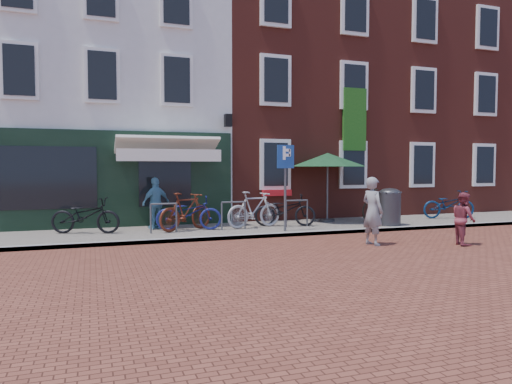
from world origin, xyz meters
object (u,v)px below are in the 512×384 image
object	(u,v)px
parking_sign	(285,172)
woman	(373,211)
parasol	(328,157)
bicycle_0	(86,216)
bicycle_4	(285,210)
cafe_person	(156,203)
boy	(464,219)
bicycle_6	(449,204)
bicycle_5	(381,204)
bicycle_3	(254,209)
bicycle_2	(189,213)
bicycle_1	(186,212)
litter_bin	(390,205)

from	to	relation	value
parking_sign	woman	distance (m)	2.85
parasol	bicycle_0	distance (m)	7.76
bicycle_4	cafe_person	bearing A→B (deg)	99.94
woman	boy	xyz separation A→B (m)	(2.10, -0.74, -0.19)
boy	bicycle_0	world-z (taller)	boy
woman	bicycle_6	size ratio (longest dim) A/B	0.89
parasol	bicycle_5	bearing A→B (deg)	-10.58
parking_sign	bicycle_3	world-z (taller)	parking_sign
bicycle_3	bicycle_2	bearing A→B (deg)	75.26
bicycle_3	parking_sign	bearing A→B (deg)	-162.22
bicycle_2	bicycle_3	bearing A→B (deg)	-80.70
bicycle_4	bicycle_0	bearing A→B (deg)	106.87
bicycle_3	bicycle_1	bearing A→B (deg)	77.30
parking_sign	parasol	world-z (taller)	parking_sign
parasol	bicycle_4	xyz separation A→B (m)	(-1.82, -0.69, -1.65)
bicycle_0	bicycle_1	distance (m)	2.71
woman	bicycle_3	world-z (taller)	woman
litter_bin	woman	world-z (taller)	woman
woman	bicycle_3	size ratio (longest dim) A/B	0.92
cafe_person	bicycle_4	xyz separation A→B (m)	(3.81, -0.68, -0.27)
litter_bin	boy	world-z (taller)	litter_bin
parking_sign	cafe_person	distance (m)	3.90
bicycle_3	bicycle_5	bearing A→B (deg)	-97.10
parasol	cafe_person	world-z (taller)	parasol
bicycle_1	bicycle_2	xyz separation A→B (m)	(0.10, 0.07, -0.05)
woman	boy	distance (m)	2.24
bicycle_3	bicycle_4	xyz separation A→B (m)	(1.02, 0.04, -0.05)
parking_sign	bicycle_4	distance (m)	1.65
bicycle_0	bicycle_2	world-z (taller)	same
bicycle_6	woman	bearing A→B (deg)	136.77
parking_sign	bicycle_3	size ratio (longest dim) A/B	1.34
parking_sign	bicycle_2	world-z (taller)	parking_sign
litter_bin	woman	xyz separation A→B (m)	(-2.28, -2.51, 0.10)
parking_sign	bicycle_0	size ratio (longest dim) A/B	1.30
litter_bin	cafe_person	size ratio (longest dim) A/B	0.82
bicycle_3	bicycle_5	xyz separation A→B (m)	(4.68, 0.38, 0.00)
woman	bicycle_3	distance (m)	3.86
bicycle_1	bicycle_5	world-z (taller)	same
litter_bin	woman	size ratio (longest dim) A/B	0.74
bicycle_4	bicycle_5	distance (m)	3.68
bicycle_0	bicycle_5	world-z (taller)	bicycle_5
bicycle_2	bicycle_3	distance (m)	1.95
litter_bin	parasol	xyz separation A→B (m)	(-1.33, 1.58, 1.50)
woman	litter_bin	bearing A→B (deg)	-55.31
bicycle_1	bicycle_4	xyz separation A→B (m)	(3.06, 0.01, -0.05)
bicycle_0	bicycle_1	xyz separation A→B (m)	(2.69, -0.32, 0.05)
parasol	cafe_person	distance (m)	5.80
bicycle_0	bicycle_2	bearing A→B (deg)	-76.09
woman	bicycle_0	xyz separation A→B (m)	(-6.63, 3.71, -0.24)
cafe_person	woman	bearing A→B (deg)	113.39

